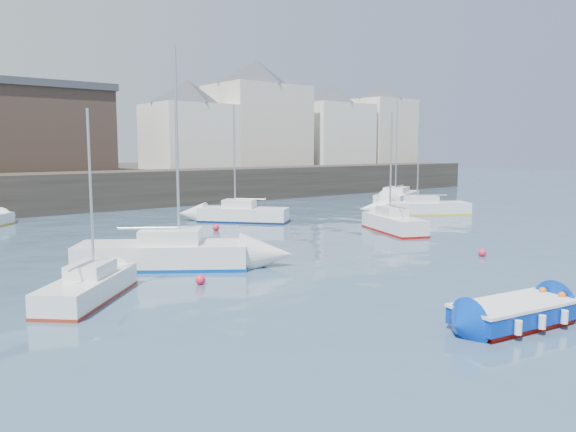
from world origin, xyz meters
TOP-DOWN VIEW (x-y plane):
  - water at (0.00, 0.00)m, footprint 220.00×220.00m
  - quay_wall at (0.00, 35.00)m, footprint 90.00×5.00m
  - land_strip at (0.00, 53.00)m, footprint 90.00×32.00m
  - bldg_east_a at (20.00, 42.00)m, footprint 13.36×13.36m
  - bldg_east_b at (31.00, 41.50)m, footprint 11.88×11.88m
  - bldg_east_c at (40.00, 41.50)m, footprint 11.14×11.14m
  - bldg_east_d at (11.00, 41.50)m, footprint 11.14×11.14m
  - warehouse at (-6.00, 43.00)m, footprint 16.40×10.40m
  - blue_dinghy at (-3.38, -2.00)m, footprint 3.89×2.22m
  - sailboat_a at (-11.49, 8.11)m, footprint 4.39×4.44m
  - sailboat_b at (-7.33, 11.09)m, footprint 6.90×5.87m
  - sailboat_c at (7.68, 11.63)m, footprint 3.62×5.56m
  - sailboat_d at (16.53, 16.11)m, footprint 6.54×5.24m
  - sailboat_f at (3.44, 20.96)m, footprint 5.23×5.77m
  - sailboat_g at (21.48, 22.87)m, footprint 7.70×5.34m
  - buoy_near at (-7.62, 7.66)m, footprint 0.36×0.36m
  - buoy_mid at (5.04, 4.19)m, footprint 0.36×0.36m
  - buoy_far at (-0.10, 18.68)m, footprint 0.41×0.41m

SIDE VIEW (x-z plane):
  - water at x=0.00m, z-range 0.00..0.00m
  - buoy_near at x=-7.62m, z-range -0.18..0.18m
  - buoy_mid at x=5.04m, z-range -0.18..0.18m
  - buoy_far at x=-0.10m, z-range -0.21..0.21m
  - blue_dinghy at x=-3.38m, z-range 0.04..0.74m
  - sailboat_a at x=-11.49m, z-range -2.64..3.51m
  - sailboat_d at x=16.53m, z-range -3.62..4.62m
  - sailboat_g at x=21.48m, z-range -4.15..5.22m
  - sailboat_c at x=7.68m, z-range -2.96..4.03m
  - sailboat_f at x=3.44m, z-range -3.31..4.39m
  - sailboat_b at x=-7.33m, z-range -3.88..5.04m
  - land_strip at x=0.00m, z-range 0.00..2.80m
  - quay_wall at x=0.00m, z-range 0.00..3.00m
  - warehouse at x=-6.00m, z-range 2.82..10.42m
  - bldg_east_d at x=11.00m, z-range 2.89..11.84m
  - bldg_east_b at x=31.00m, z-range 2.89..12.84m
  - bldg_east_c at x=40.00m, z-range 2.90..13.85m
  - bldg_east_a at x=20.00m, z-range 2.91..14.71m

